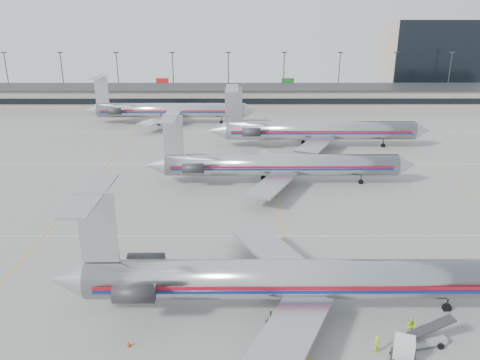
{
  "coord_description": "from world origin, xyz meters",
  "views": [
    {
      "loc": [
        -5.61,
        -42.84,
        25.9
      ],
      "look_at": [
        -5.46,
        18.35,
        4.5
      ],
      "focal_mm": 35.0,
      "sensor_mm": 36.0,
      "label": 1
    }
  ],
  "objects_px": {
    "jet_foreground": "(291,279)",
    "belt_loader": "(423,338)",
    "jet_second_row": "(276,165)",
    "uld_container": "(404,349)",
    "tug_center": "(268,353)"
  },
  "relations": [
    {
      "from": "jet_foreground",
      "to": "belt_loader",
      "type": "relative_size",
      "value": 9.68
    },
    {
      "from": "belt_loader",
      "to": "jet_foreground",
      "type": "bearing_deg",
      "value": 143.87
    },
    {
      "from": "jet_second_row",
      "to": "uld_container",
      "type": "distance_m",
      "value": 42.28
    },
    {
      "from": "tug_center",
      "to": "belt_loader",
      "type": "bearing_deg",
      "value": 25.04
    },
    {
      "from": "uld_container",
      "to": "belt_loader",
      "type": "xyz_separation_m",
      "value": [
        2.25,
        1.85,
        -0.36
      ]
    },
    {
      "from": "jet_second_row",
      "to": "tug_center",
      "type": "bearing_deg",
      "value": -95.07
    },
    {
      "from": "jet_second_row",
      "to": "tug_center",
      "type": "distance_m",
      "value": 42.04
    },
    {
      "from": "jet_second_row",
      "to": "belt_loader",
      "type": "height_order",
      "value": "jet_second_row"
    },
    {
      "from": "jet_second_row",
      "to": "tug_center",
      "type": "height_order",
      "value": "jet_second_row"
    },
    {
      "from": "tug_center",
      "to": "uld_container",
      "type": "height_order",
      "value": "uld_container"
    },
    {
      "from": "jet_second_row",
      "to": "uld_container",
      "type": "xyz_separation_m",
      "value": [
        7.1,
        -41.61,
        -2.32
      ]
    },
    {
      "from": "uld_container",
      "to": "belt_loader",
      "type": "bearing_deg",
      "value": 59.34
    },
    {
      "from": "jet_second_row",
      "to": "belt_loader",
      "type": "bearing_deg",
      "value": -76.77
    },
    {
      "from": "jet_foreground",
      "to": "jet_second_row",
      "type": "relative_size",
      "value": 1.04
    },
    {
      "from": "jet_foreground",
      "to": "jet_second_row",
      "type": "xyz_separation_m",
      "value": [
        1.23,
        35.04,
        -0.14
      ]
    }
  ]
}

